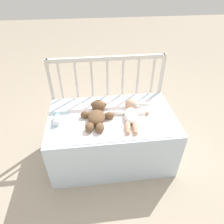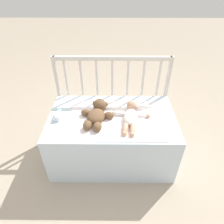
# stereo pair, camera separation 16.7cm
# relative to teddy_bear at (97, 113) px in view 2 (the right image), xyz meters

# --- Properties ---
(ground_plane) EXTENTS (12.00, 12.00, 0.00)m
(ground_plane) POSITION_rel_teddy_bear_xyz_m (0.13, 0.02, -0.53)
(ground_plane) COLOR tan
(crib_mattress) EXTENTS (1.09, 0.65, 0.49)m
(crib_mattress) POSITION_rel_teddy_bear_xyz_m (0.13, 0.02, -0.29)
(crib_mattress) COLOR silver
(crib_mattress) RESTS_ON ground_plane
(crib_rail) EXTENTS (1.09, 0.04, 0.89)m
(crib_rail) POSITION_rel_teddy_bear_xyz_m (0.13, 0.37, 0.08)
(crib_rail) COLOR beige
(crib_rail) RESTS_ON ground_plane
(blanket) EXTENTS (0.79, 0.53, 0.01)m
(blanket) POSITION_rel_teddy_bear_xyz_m (0.16, -0.02, -0.04)
(blanket) COLOR white
(blanket) RESTS_ON crib_mattress
(teddy_bear) EXTENTS (0.29, 0.37, 0.12)m
(teddy_bear) POSITION_rel_teddy_bear_xyz_m (0.00, 0.00, 0.00)
(teddy_bear) COLOR brown
(teddy_bear) RESTS_ON crib_mattress
(baby) EXTENTS (0.35, 0.40, 0.10)m
(baby) POSITION_rel_teddy_bear_xyz_m (0.29, -0.01, -0.01)
(baby) COLOR white
(baby) RESTS_ON crib_mattress
(baby_bottle) EXTENTS (0.06, 0.14, 0.06)m
(baby_bottle) POSITION_rel_teddy_bear_xyz_m (-0.33, 0.01, -0.02)
(baby_bottle) COLOR white
(baby_bottle) RESTS_ON crib_mattress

